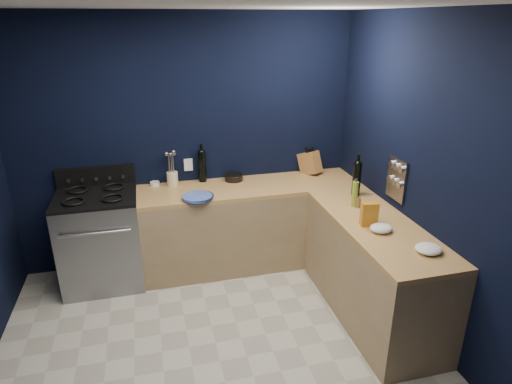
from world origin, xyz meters
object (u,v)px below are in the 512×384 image
object	(u,v)px
gas_range	(102,241)
knife_block	(310,163)
plate_stack	(197,197)
crouton_bag	(369,214)
utensil_crock	(172,179)

from	to	relation	value
gas_range	knife_block	bearing A→B (deg)	5.87
plate_stack	crouton_bag	world-z (taller)	crouton_bag
knife_block	crouton_bag	bearing A→B (deg)	-121.04
knife_block	crouton_bag	world-z (taller)	knife_block
utensil_crock	knife_block	bearing A→B (deg)	0.26
gas_range	crouton_bag	world-z (taller)	crouton_bag
plate_stack	knife_block	size ratio (longest dim) A/B	1.20
utensil_crock	knife_block	distance (m)	1.52
crouton_bag	knife_block	bearing A→B (deg)	98.67
plate_stack	crouton_bag	xyz separation A→B (m)	(1.32, -0.93, 0.08)
gas_range	crouton_bag	xyz separation A→B (m)	(2.27, -1.15, 0.54)
crouton_bag	gas_range	bearing A→B (deg)	161.79
gas_range	knife_block	distance (m)	2.35
plate_stack	crouton_bag	size ratio (longest dim) A/B	1.41
utensil_crock	gas_range	bearing A→B (deg)	-163.20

